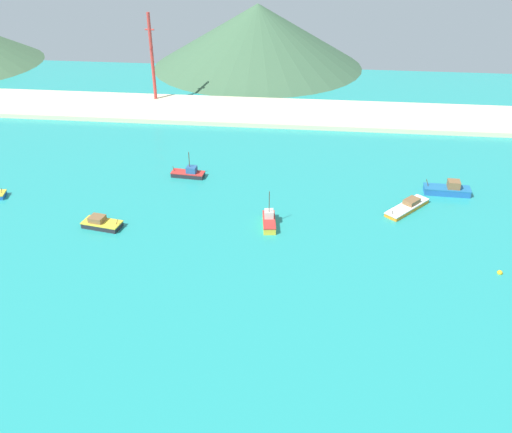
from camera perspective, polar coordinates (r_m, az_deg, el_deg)
name	(u,v)px	position (r m, az deg, el deg)	size (l,w,h in m)	color
ground	(143,352)	(79.08, -11.36, -13.27)	(260.00, 280.00, 0.50)	teal
fishing_boat_1	(189,173)	(121.63, -6.81, 4.38)	(7.27, 3.20, 5.73)	#232328
fishing_boat_3	(448,189)	(120.11, 18.84, 2.61)	(9.22, 3.46, 2.96)	#1E5BA8
fishing_boat_6	(269,221)	(102.88, 1.33, -0.45)	(3.05, 6.92, 6.86)	gold
fishing_boat_7	(101,223)	(106.31, -15.38, -0.66)	(7.53, 4.42, 2.12)	#232328
fishing_boat_9	(408,207)	(112.06, 15.09, 0.98)	(9.37, 10.15, 1.80)	orange
buoy_0	(500,273)	(98.85, 23.43, -5.24)	(0.86, 0.86, 0.86)	gold
beach_strip	(237,111)	(157.41, -1.98, 10.61)	(247.00, 21.00, 1.20)	beige
hill_central	(258,35)	(200.93, 0.19, 17.85)	(71.94, 71.94, 20.65)	#3D6042
radio_tower	(152,58)	(164.70, -10.46, 15.45)	(2.50, 2.00, 24.97)	#B7332D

